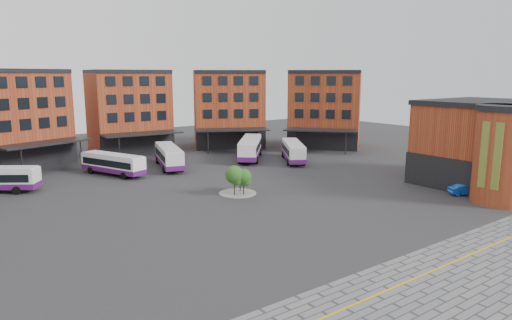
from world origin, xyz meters
TOP-DOWN VIEW (x-y plane):
  - ground at (0.00, 0.00)m, footprint 160.00×160.00m
  - yellow_line at (2.00, -14.00)m, footprint 26.00×0.15m
  - main_building at (-4.77, 38.25)m, footprint 94.14×42.48m
  - east_building at (28.70, -3.06)m, footprint 17.40×15.40m
  - tree_island at (2.01, 11.65)m, footprint 4.40×4.40m
  - bus_c at (-6.23, 30.73)m, footprint 6.14×10.65m
  - bus_d at (2.29, 30.82)m, footprint 5.82×11.76m
  - bus_e at (16.20, 29.36)m, footprint 10.23×11.27m
  - bus_f at (20.65, 23.69)m, footprint 8.19×10.67m
  - blue_car at (23.05, -4.02)m, footprint 3.87×3.07m

SIDE VIEW (x-z plane):
  - ground at x=0.00m, z-range 0.00..0.00m
  - yellow_line at x=2.00m, z-range 0.02..0.04m
  - blue_car at x=23.05m, z-range 0.00..1.23m
  - bus_c at x=-6.23m, z-range 0.12..3.08m
  - bus_f at x=20.65m, z-range 0.13..3.25m
  - bus_d at x=2.29m, z-range 0.14..3.37m
  - bus_e at x=16.20m, z-range 0.15..3.64m
  - tree_island at x=2.01m, z-range 0.14..3.70m
  - east_building at x=28.70m, z-range -0.01..10.59m
  - main_building at x=-4.77m, z-range -0.07..14.53m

